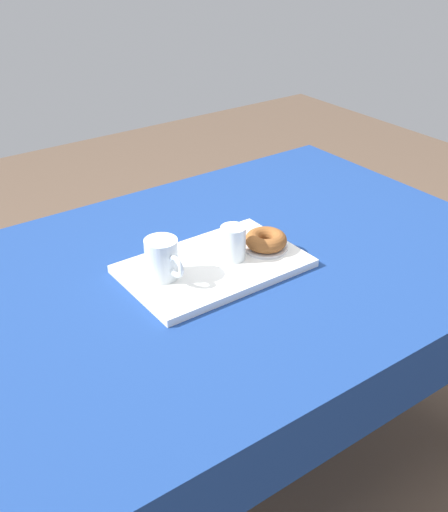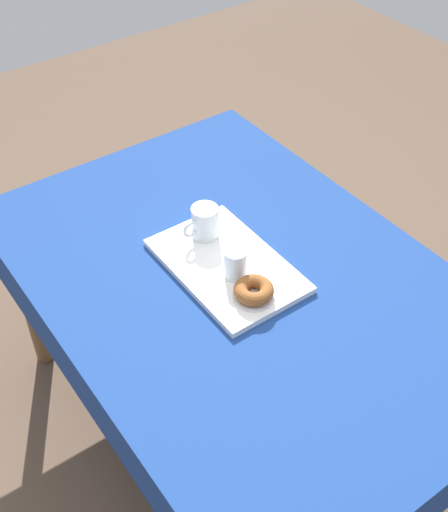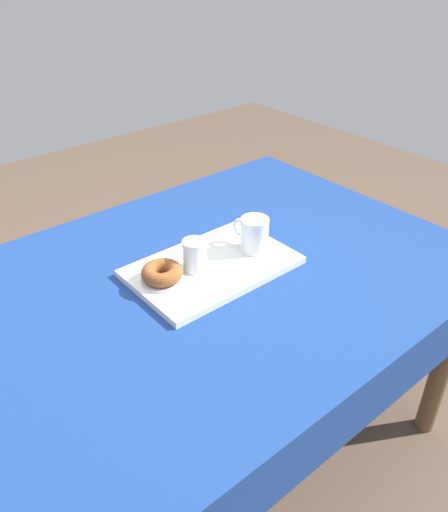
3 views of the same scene
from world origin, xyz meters
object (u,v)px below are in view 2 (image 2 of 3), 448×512
at_px(serving_tray, 227,265).
at_px(donut_plate_left, 254,296).
at_px(water_glass_near, 234,263).
at_px(dining_table, 240,298).
at_px(sugar_donut_left, 254,290).
at_px(tea_mug_left, 204,223).

relative_size(serving_tray, donut_plate_left, 3.89).
bearing_deg(water_glass_near, donut_plate_left, 173.93).
xyz_separation_m(dining_table, donut_plate_left, (-0.10, 0.03, 0.11)).
xyz_separation_m(water_glass_near, donut_plate_left, (-0.10, 0.01, -0.04)).
relative_size(water_glass_near, donut_plate_left, 0.77).
height_order(serving_tray, water_glass_near, water_glass_near).
xyz_separation_m(water_glass_near, sugar_donut_left, (-0.10, 0.01, -0.01)).
bearing_deg(sugar_donut_left, water_glass_near, -6.07).
xyz_separation_m(dining_table, water_glass_near, (0.00, 0.02, 0.15)).
bearing_deg(serving_tray, tea_mug_left, -7.33).
xyz_separation_m(serving_tray, donut_plate_left, (-0.15, 0.02, 0.01)).
bearing_deg(sugar_donut_left, tea_mug_left, -7.43).
height_order(serving_tray, tea_mug_left, tea_mug_left).
height_order(water_glass_near, donut_plate_left, water_glass_near).
bearing_deg(dining_table, water_glass_near, 76.75).
distance_m(dining_table, donut_plate_left, 0.15).
bearing_deg(tea_mug_left, serving_tray, 172.67).
relative_size(serving_tray, water_glass_near, 5.07).
bearing_deg(tea_mug_left, sugar_donut_left, 172.57).
distance_m(donut_plate_left, sugar_donut_left, 0.02).
relative_size(dining_table, donut_plate_left, 13.26).
relative_size(tea_mug_left, water_glass_near, 1.39).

